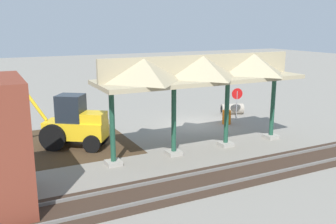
{
  "coord_description": "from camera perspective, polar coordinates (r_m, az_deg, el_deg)",
  "views": [
    {
      "loc": [
        12.14,
        20.14,
        6.32
      ],
      "look_at": [
        3.07,
        2.06,
        1.6
      ],
      "focal_mm": 40.0,
      "sensor_mm": 36.0,
      "label": 1
    }
  ],
  "objects": [
    {
      "name": "ground_plane",
      "position": [
        24.35,
        4.29,
        -1.94
      ],
      "size": [
        120.0,
        120.0,
        0.0
      ],
      "primitive_type": "plane",
      "color": "gray"
    },
    {
      "name": "dirt_work_zone",
      "position": [
        21.08,
        -18.72,
        -5.02
      ],
      "size": [
        9.33,
        7.0,
        0.01
      ],
      "primitive_type": "cube",
      "color": "#42301E",
      "rests_on": "ground"
    },
    {
      "name": "platform_canopy",
      "position": [
        18.61,
        5.22,
        6.37
      ],
      "size": [
        10.6,
        3.2,
        4.9
      ],
      "color": "#9E998E",
      "rests_on": "ground"
    },
    {
      "name": "rail_tracks",
      "position": [
        18.32,
        17.24,
        -7.57
      ],
      "size": [
        60.0,
        2.58,
        0.15
      ],
      "color": "slate",
      "rests_on": "ground"
    },
    {
      "name": "stop_sign",
      "position": [
        25.87,
        10.48,
        2.26
      ],
      "size": [
        0.74,
        0.22,
        2.14
      ],
      "color": "gray",
      "rests_on": "ground"
    },
    {
      "name": "backhoe",
      "position": [
        20.19,
        -14.32,
        -1.8
      ],
      "size": [
        5.03,
        4.0,
        2.82
      ],
      "color": "yellow",
      "rests_on": "ground"
    },
    {
      "name": "dirt_mound",
      "position": [
        21.84,
        -23.4,
        -4.81
      ],
      "size": [
        3.86,
        3.86,
        1.72
      ],
      "primitive_type": "cone",
      "color": "#42301E",
      "rests_on": "ground"
    },
    {
      "name": "concrete_pipe",
      "position": [
        27.5,
        9.74,
        0.48
      ],
      "size": [
        1.74,
        1.26,
        0.77
      ],
      "color": "#9E9384",
      "rests_on": "ground"
    },
    {
      "name": "traffic_barrel",
      "position": [
        24.68,
        8.92,
        -0.78
      ],
      "size": [
        0.56,
        0.56,
        0.9
      ],
      "primitive_type": "cylinder",
      "color": "orange",
      "rests_on": "ground"
    }
  ]
}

